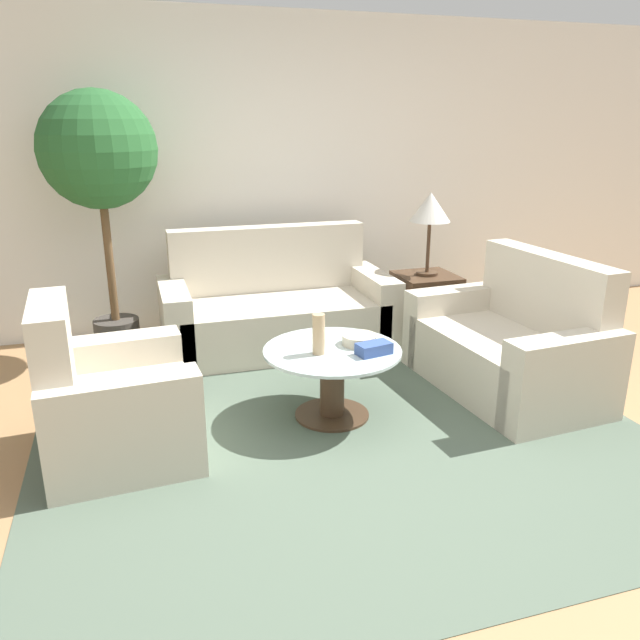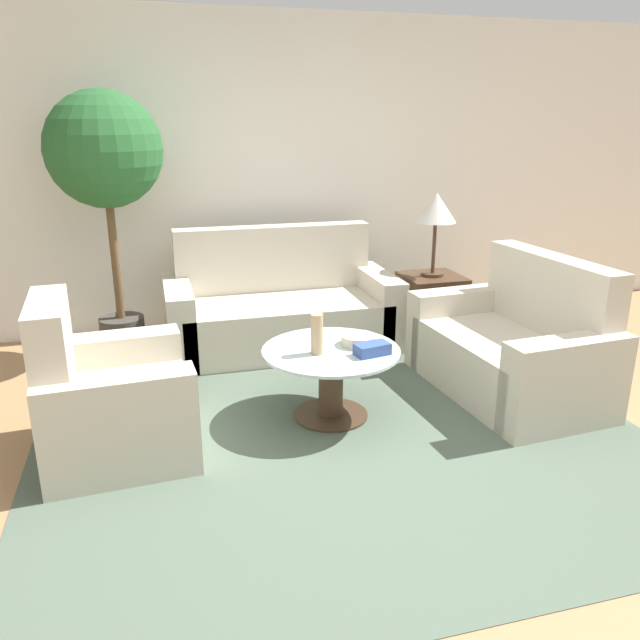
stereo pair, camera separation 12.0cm
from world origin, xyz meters
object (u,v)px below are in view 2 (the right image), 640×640
object	(u,v)px
loveseat	(516,350)
vase	(317,334)
table_lamp	(436,210)
potted_plant	(105,162)
bowl	(359,340)
armchair	(106,404)
book_stack	(372,349)
sofa_main	(280,310)
coffee_table	(331,374)

from	to	relation	value
loveseat	vase	size ratio (longest dim) A/B	5.77
table_lamp	vase	xyz separation A→B (m)	(-1.34, -1.28, -0.50)
potted_plant	bowl	xyz separation A→B (m)	(1.44, -1.44, -0.99)
table_lamp	potted_plant	world-z (taller)	potted_plant
armchair	book_stack	distance (m)	1.52
loveseat	potted_plant	bearing A→B (deg)	-123.23
loveseat	table_lamp	xyz separation A→B (m)	(-0.07, 1.18, 0.77)
table_lamp	book_stack	bearing A→B (deg)	-126.61
sofa_main	bowl	distance (m)	1.36
coffee_table	potted_plant	distance (m)	2.27
loveseat	bowl	xyz separation A→B (m)	(-1.12, -0.02, 0.19)
loveseat	table_lamp	world-z (taller)	table_lamp
sofa_main	bowl	bearing A→B (deg)	-80.98
vase	book_stack	distance (m)	0.34
sofa_main	bowl	xyz separation A→B (m)	(0.21, -1.33, 0.19)
sofa_main	vase	size ratio (longest dim) A/B	7.40
armchair	bowl	xyz separation A→B (m)	(1.48, 0.11, 0.19)
potted_plant	bowl	distance (m)	2.26
potted_plant	book_stack	size ratio (longest dim) A/B	8.94
coffee_table	book_stack	world-z (taller)	book_stack
table_lamp	vase	distance (m)	1.92
vase	bowl	size ratio (longest dim) A/B	1.15
book_stack	armchair	bearing A→B (deg)	166.39
armchair	loveseat	distance (m)	2.61
coffee_table	sofa_main	bearing A→B (deg)	91.17
armchair	table_lamp	bearing A→B (deg)	-66.42
armchair	book_stack	size ratio (longest dim) A/B	4.09
table_lamp	vase	bearing A→B (deg)	-136.18
potted_plant	vase	size ratio (longest dim) A/B	8.09
potted_plant	bowl	size ratio (longest dim) A/B	9.28
potted_plant	bowl	world-z (taller)	potted_plant
sofa_main	coffee_table	bearing A→B (deg)	-88.83
armchair	book_stack	bearing A→B (deg)	-96.46
book_stack	table_lamp	bearing A→B (deg)	42.35
sofa_main	loveseat	distance (m)	1.87
table_lamp	potted_plant	bearing A→B (deg)	174.66
sofa_main	coffee_table	size ratio (longest dim) A/B	2.15
table_lamp	potted_plant	distance (m)	2.54
coffee_table	armchair	bearing A→B (deg)	-176.36
loveseat	potted_plant	world-z (taller)	potted_plant
armchair	vase	xyz separation A→B (m)	(1.20, 0.04, 0.28)
sofa_main	coffee_table	xyz separation A→B (m)	(0.03, -1.36, -0.00)
sofa_main	potted_plant	bearing A→B (deg)	175.13
armchair	potted_plant	bearing A→B (deg)	-5.40
sofa_main	potted_plant	world-z (taller)	potted_plant
bowl	sofa_main	bearing A→B (deg)	99.02
table_lamp	armchair	bearing A→B (deg)	-152.53
sofa_main	bowl	world-z (taller)	sofa_main
potted_plant	coffee_table	bearing A→B (deg)	-49.42
coffee_table	bowl	size ratio (longest dim) A/B	3.94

